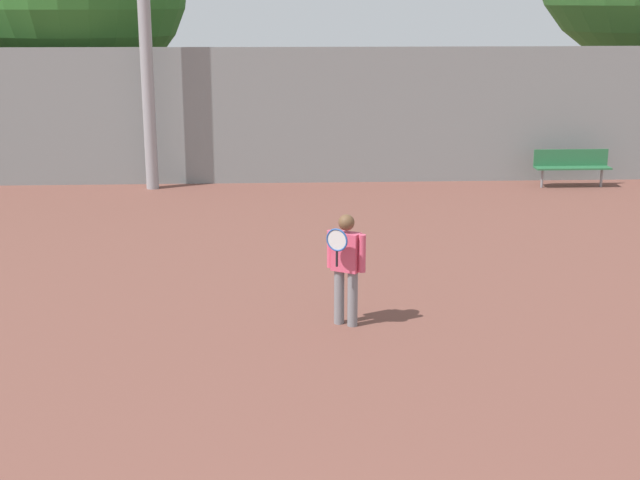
# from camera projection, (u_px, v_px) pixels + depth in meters

# --- Properties ---
(tennis_player) EXTENTS (0.54, 0.51, 1.56)m
(tennis_player) POSITION_uv_depth(u_px,v_px,m) (346.00, 263.00, 12.09)
(tennis_player) COLOR slate
(tennis_player) RESTS_ON ground_plane
(bench_courtside_far) EXTENTS (1.81, 0.40, 0.89)m
(bench_courtside_far) POSITION_uv_depth(u_px,v_px,m) (572.00, 163.00, 21.34)
(bench_courtside_far) COLOR #28663D
(bench_courtside_far) RESTS_ON ground_plane
(back_fence) EXTENTS (31.02, 0.06, 3.28)m
(back_fence) POSITION_uv_depth(u_px,v_px,m) (290.00, 116.00, 21.52)
(back_fence) COLOR gray
(back_fence) RESTS_ON ground_plane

